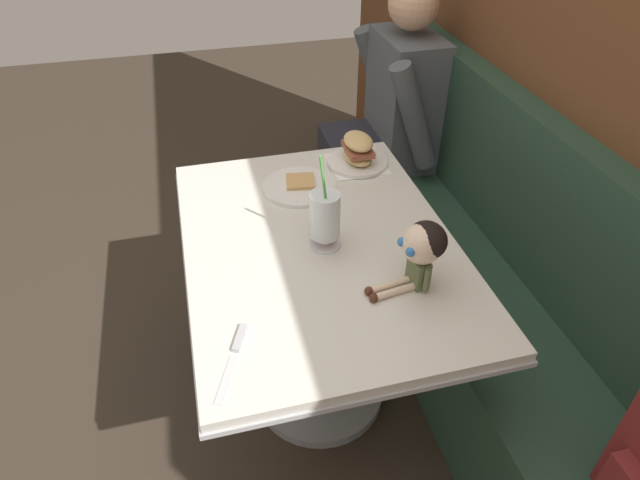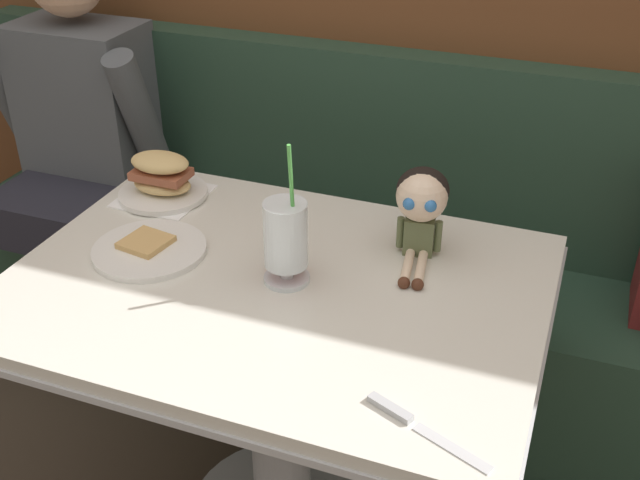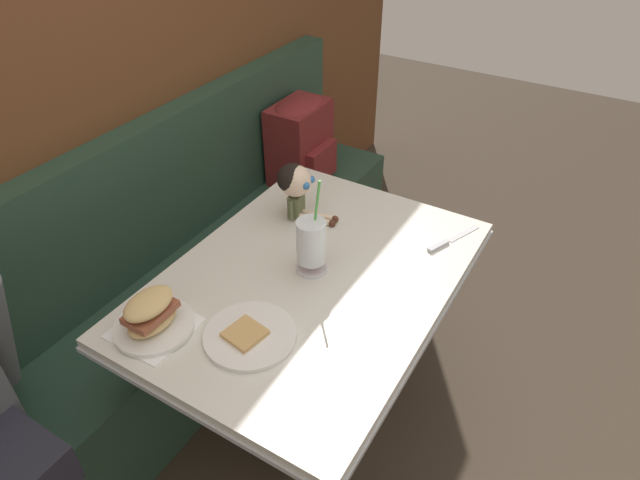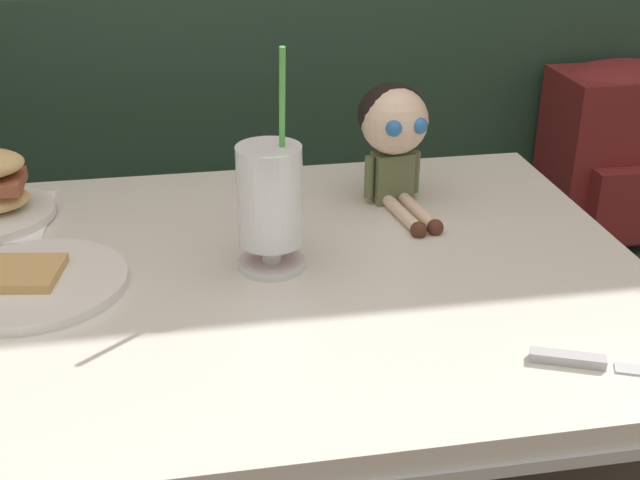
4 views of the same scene
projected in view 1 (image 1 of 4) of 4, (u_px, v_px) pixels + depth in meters
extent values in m
plane|color=#382D23|center=(274.00, 402.00, 2.07)|extent=(8.00, 8.00, 0.00)
cube|color=brown|center=(619.00, 65.00, 1.54)|extent=(4.40, 0.08, 2.40)
cube|color=#233D2D|center=(470.00, 324.00, 2.08)|extent=(2.60, 0.48, 0.45)
cube|color=#233D2D|center=(547.00, 209.00, 1.81)|extent=(2.60, 0.10, 0.55)
cube|color=silver|center=(319.00, 245.00, 1.66)|extent=(1.10, 0.80, 0.03)
cube|color=#B7BABF|center=(319.00, 251.00, 1.67)|extent=(1.11, 0.81, 0.02)
cylinder|color=#A5A8AD|center=(319.00, 326.00, 1.88)|extent=(0.14, 0.14, 0.65)
cylinder|color=gray|center=(320.00, 389.00, 2.09)|extent=(0.48, 0.48, 0.04)
cylinder|color=white|center=(299.00, 187.00, 1.88)|extent=(0.25, 0.25, 0.01)
cube|color=tan|center=(300.00, 181.00, 1.88)|extent=(0.11, 0.11, 0.01)
cylinder|color=silver|center=(325.00, 244.00, 1.63)|extent=(0.10, 0.10, 0.01)
cylinder|color=silver|center=(325.00, 238.00, 1.62)|extent=(0.03, 0.03, 0.03)
cylinder|color=silver|center=(325.00, 215.00, 1.57)|extent=(0.09, 0.09, 0.14)
cylinder|color=pink|center=(325.00, 217.00, 1.57)|extent=(0.08, 0.08, 0.13)
cylinder|color=#51B74C|center=(325.00, 190.00, 1.49)|extent=(0.01, 0.03, 0.22)
cube|color=white|center=(357.00, 164.00, 2.01)|extent=(0.20, 0.20, 0.00)
cylinder|color=white|center=(357.00, 162.00, 2.01)|extent=(0.22, 0.22, 0.01)
ellipsoid|color=tan|center=(358.00, 156.00, 1.99)|extent=(0.15, 0.10, 0.04)
cube|color=#995138|center=(358.00, 149.00, 1.97)|extent=(0.14, 0.09, 0.02)
ellipsoid|color=tan|center=(358.00, 141.00, 1.95)|extent=(0.15, 0.10, 0.04)
cube|color=silver|center=(226.00, 379.00, 1.25)|extent=(0.14, 0.07, 0.00)
cube|color=#B2B5BA|center=(240.00, 338.00, 1.34)|extent=(0.09, 0.05, 0.01)
cube|color=#5B6642|center=(418.00, 272.00, 1.48)|extent=(0.07, 0.05, 0.08)
sphere|color=beige|center=(423.00, 244.00, 1.42)|extent=(0.11, 0.11, 0.11)
ellipsoid|color=black|center=(427.00, 240.00, 1.41)|extent=(0.13, 0.12, 0.10)
sphere|color=#2D6BB2|center=(402.00, 242.00, 1.41)|extent=(0.03, 0.03, 0.03)
sphere|color=#2D6BB2|center=(411.00, 252.00, 1.38)|extent=(0.03, 0.03, 0.03)
cylinder|color=beige|center=(389.00, 285.00, 1.48)|extent=(0.04, 0.12, 0.02)
cylinder|color=beige|center=(394.00, 292.00, 1.46)|extent=(0.04, 0.12, 0.02)
sphere|color=#4C2819|center=(369.00, 291.00, 1.46)|extent=(0.03, 0.03, 0.03)
sphere|color=#4C2819|center=(374.00, 298.00, 1.44)|extent=(0.03, 0.03, 0.03)
cylinder|color=#5B6642|center=(411.00, 262.00, 1.50)|extent=(0.02, 0.02, 0.07)
cylinder|color=#5B6642|center=(427.00, 280.00, 1.44)|extent=(0.02, 0.02, 0.07)
cube|color=#4C5156|center=(404.00, 101.00, 2.45)|extent=(0.38, 0.24, 0.58)
sphere|color=#D8A884|center=(414.00, 3.00, 2.20)|extent=(0.21, 0.21, 0.21)
cube|color=#23232D|center=(363.00, 149.00, 2.56)|extent=(0.34, 0.36, 0.14)
cylinder|color=#4C5156|center=(377.00, 76.00, 2.60)|extent=(0.09, 0.25, 0.48)
cylinder|color=#4C5156|center=(414.00, 118.00, 2.25)|extent=(0.09, 0.25, 0.48)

